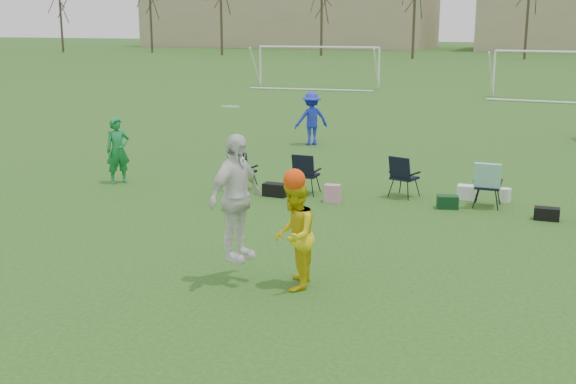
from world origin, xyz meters
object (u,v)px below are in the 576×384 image
at_px(fielder_blue, 311,119).
at_px(center_contest, 262,213).
at_px(fielder_green_near, 118,151).
at_px(goal_left, 318,55).
at_px(goal_mid, 569,62).

distance_m(fielder_blue, center_contest, 12.87).
bearing_deg(center_contest, fielder_blue, 105.40).
relative_size(fielder_green_near, fielder_blue, 0.96).
xyz_separation_m(fielder_green_near, center_contest, (6.09, -5.33, 0.31)).
height_order(fielder_blue, goal_left, goal_left).
relative_size(fielder_green_near, goal_mid, 0.22).
xyz_separation_m(fielder_green_near, goal_mid, (10.47, 24.63, 1.10)).
relative_size(center_contest, goal_left, 0.38).
bearing_deg(center_contest, fielder_green_near, 138.81).
relative_size(fielder_blue, goal_left, 0.23).
height_order(fielder_green_near, goal_left, goal_left).
bearing_deg(fielder_green_near, goal_left, 48.43).
relative_size(fielder_blue, goal_mid, 0.23).
xyz_separation_m(center_contest, goal_mid, (4.38, 29.97, 0.79)).
bearing_deg(goal_left, fielder_green_near, -87.46).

